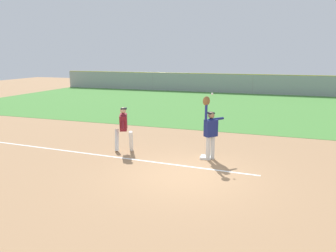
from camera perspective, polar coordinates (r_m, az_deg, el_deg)
ground_plane at (r=10.43m, az=3.07°, el=-8.38°), size 72.71×72.71×0.00m
outfield_grass at (r=24.42m, az=12.60°, el=3.29°), size 40.95×16.95×0.01m
chalk_foul_line at (r=12.70m, az=-12.35°, el=-4.83°), size 11.99×0.66×0.01m
first_base at (r=12.05m, az=6.54°, el=-5.39°), size 0.40×0.40×0.08m
fielder at (r=11.67m, az=7.33°, el=-0.49°), size 0.68×0.74×2.28m
runner at (r=12.71m, az=-7.69°, el=-0.02°), size 0.88×0.81×1.72m
baseball at (r=11.57m, az=7.64°, el=5.53°), size 0.07×0.07×0.07m
outfield_fence at (r=32.70m, az=14.42°, el=7.03°), size 41.03×0.08×1.87m
parked_car_green at (r=37.58m, az=2.20°, el=7.63°), size 4.51×2.34×1.25m
parked_car_silver at (r=36.60m, az=11.80°, el=7.26°), size 4.59×2.50×1.25m
parked_car_tan at (r=35.79m, az=21.07°, el=6.60°), size 4.44×2.20×1.25m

